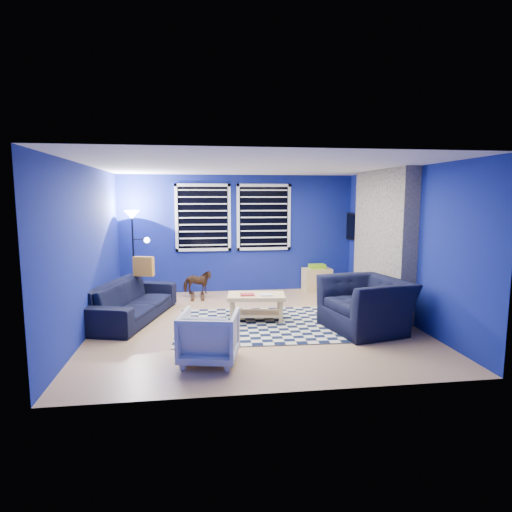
{
  "coord_description": "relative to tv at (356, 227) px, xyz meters",
  "views": [
    {
      "loc": [
        -0.88,
        -6.65,
        2.02
      ],
      "look_at": [
        0.08,
        0.3,
        1.06
      ],
      "focal_mm": 30.0,
      "sensor_mm": 36.0,
      "label": 1
    }
  ],
  "objects": [
    {
      "name": "rocking_horse",
      "position": [
        -3.34,
        -0.08,
        -1.08
      ],
      "size": [
        0.35,
        0.62,
        0.5
      ],
      "primitive_type": "imported",
      "rotation": [
        0.0,
        0.0,
        1.43
      ],
      "color": "#492517",
      "rests_on": "floor"
    },
    {
      "name": "sofa",
      "position": [
        -4.43,
        -1.48,
        -1.08
      ],
      "size": [
        2.31,
        1.4,
        0.63
      ],
      "primitive_type": "imported",
      "rotation": [
        0.0,
        0.0,
        1.3
      ],
      "color": "black",
      "rests_on": "floor"
    },
    {
      "name": "armchair_big",
      "position": [
        -0.79,
        -2.57,
        -1.0
      ],
      "size": [
        1.43,
        1.31,
        0.8
      ],
      "primitive_type": "imported",
      "rotation": [
        0.0,
        0.0,
        -1.35
      ],
      "color": "black",
      "rests_on": "floor"
    },
    {
      "name": "window_left",
      "position": [
        -3.2,
        0.46,
        0.2
      ],
      "size": [
        1.17,
        0.06,
        1.42
      ],
      "color": "black",
      "rests_on": "wall_back"
    },
    {
      "name": "wall_left",
      "position": [
        -4.95,
        -2.0,
        -0.15
      ],
      "size": [
        0.0,
        5.0,
        5.0
      ],
      "primitive_type": "plane",
      "rotation": [
        1.57,
        0.0,
        1.57
      ],
      "color": "navy",
      "rests_on": "floor"
    },
    {
      "name": "window_right",
      "position": [
        -1.9,
        0.46,
        0.2
      ],
      "size": [
        1.17,
        0.06,
        1.42
      ],
      "color": "black",
      "rests_on": "wall_back"
    },
    {
      "name": "floor",
      "position": [
        -2.45,
        -2.0,
        -1.4
      ],
      "size": [
        5.0,
        5.0,
        0.0
      ],
      "primitive_type": "plane",
      "color": "tan",
      "rests_on": "ground"
    },
    {
      "name": "coffee_table",
      "position": [
        -2.38,
        -1.86,
        -1.08
      ],
      "size": [
        0.99,
        0.65,
        0.46
      ],
      "rotation": [
        0.0,
        0.0,
        -0.12
      ],
      "color": "#D9BA7A",
      "rests_on": "rug"
    },
    {
      "name": "wall_back",
      "position": [
        -2.45,
        0.5,
        -0.15
      ],
      "size": [
        5.0,
        0.0,
        5.0
      ],
      "primitive_type": "plane",
      "rotation": [
        1.57,
        0.0,
        0.0
      ],
      "color": "navy",
      "rests_on": "floor"
    },
    {
      "name": "cabinet",
      "position": [
        -0.75,
        0.25,
        -1.14
      ],
      "size": [
        0.61,
        0.42,
        0.58
      ],
      "rotation": [
        0.0,
        0.0,
        0.04
      ],
      "color": "#D9BA7A",
      "rests_on": "floor"
    },
    {
      "name": "fireplace",
      "position": [
        -0.09,
        -1.5,
        -0.2
      ],
      "size": [
        0.65,
        2.0,
        2.5
      ],
      "color": "gray",
      "rests_on": "floor"
    },
    {
      "name": "rug",
      "position": [
        -2.41,
        -2.1,
        -1.39
      ],
      "size": [
        2.58,
        2.1,
        0.02
      ],
      "primitive_type": "cube",
      "rotation": [
        0.0,
        0.0,
        -0.04
      ],
      "color": "black",
      "rests_on": "floor"
    },
    {
      "name": "ceiling",
      "position": [
        -2.45,
        -2.0,
        1.1
      ],
      "size": [
        5.0,
        5.0,
        0.0
      ],
      "primitive_type": "plane",
      "rotation": [
        3.14,
        0.0,
        0.0
      ],
      "color": "white",
      "rests_on": "wall_back"
    },
    {
      "name": "throw_pillow",
      "position": [
        -4.28,
        -0.93,
        -0.6
      ],
      "size": [
        0.38,
        0.22,
        0.35
      ],
      "primitive_type": "cube",
      "rotation": [
        0.0,
        0.0,
        -0.32
      ],
      "color": "#C3802E",
      "rests_on": "sofa"
    },
    {
      "name": "wall_right",
      "position": [
        0.05,
        -2.0,
        -0.15
      ],
      "size": [
        0.0,
        5.0,
        5.0
      ],
      "primitive_type": "plane",
      "rotation": [
        1.57,
        0.0,
        -1.57
      ],
      "color": "navy",
      "rests_on": "floor"
    },
    {
      "name": "tv",
      "position": [
        0.0,
        0.0,
        0.0
      ],
      "size": [
        0.07,
        1.0,
        0.58
      ],
      "color": "black",
      "rests_on": "wall_right"
    },
    {
      "name": "armchair_bent",
      "position": [
        -3.2,
        -3.54,
        -1.08
      ],
      "size": [
        0.82,
        0.83,
        0.64
      ],
      "primitive_type": "imported",
      "rotation": [
        0.0,
        0.0,
        2.93
      ],
      "color": "gray",
      "rests_on": "floor"
    },
    {
      "name": "floor_lamp",
      "position": [
        -4.58,
        0.06,
        0.05
      ],
      "size": [
        0.48,
        0.3,
        1.77
      ],
      "color": "black",
      "rests_on": "floor"
    }
  ]
}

